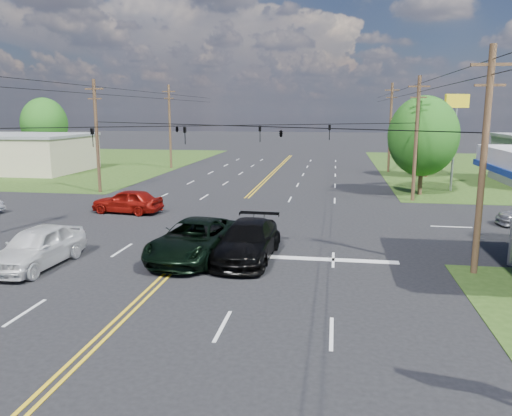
% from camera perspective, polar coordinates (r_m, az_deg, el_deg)
% --- Properties ---
extents(ground, '(280.00, 280.00, 0.00)m').
position_cam_1_polar(ground, '(32.31, -3.59, -1.30)').
color(ground, black).
rests_on(ground, ground).
extents(grass_nw, '(46.00, 48.00, 0.03)m').
position_cam_1_polar(grass_nw, '(75.84, -24.68, 4.80)').
color(grass_nw, '#253F14').
rests_on(grass_nw, ground).
extents(stop_bar, '(10.00, 0.50, 0.02)m').
position_cam_1_polar(stop_bar, '(23.89, 3.99, -5.74)').
color(stop_bar, silver).
rests_on(stop_bar, ground).
extents(retail_nw, '(16.00, 11.00, 4.00)m').
position_cam_1_polar(retail_nw, '(64.63, -25.99, 5.57)').
color(retail_nw, '#B7AE89').
rests_on(retail_nw, ground).
extents(pole_se, '(1.60, 0.28, 9.50)m').
position_cam_1_polar(pole_se, '(22.70, 24.56, 5.07)').
color(pole_se, '#3C2919').
rests_on(pole_se, ground).
extents(pole_nw, '(1.60, 0.28, 9.50)m').
position_cam_1_polar(pole_nw, '(44.56, -17.74, 7.97)').
color(pole_nw, '#3C2919').
rests_on(pole_nw, ground).
extents(pole_ne, '(1.60, 0.28, 9.50)m').
position_cam_1_polar(pole_ne, '(40.30, 17.83, 7.69)').
color(pole_ne, '#3C2919').
rests_on(pole_ne, ground).
extents(pole_left_far, '(1.60, 0.28, 10.00)m').
position_cam_1_polar(pole_left_far, '(62.11, -9.82, 9.26)').
color(pole_left_far, '#3C2919').
rests_on(pole_left_far, ground).
extents(pole_right_far, '(1.60, 0.28, 10.00)m').
position_cam_1_polar(pole_right_far, '(59.13, 15.10, 8.97)').
color(pole_right_far, '#3C2919').
rests_on(pole_right_far, ground).
extents(span_wire_signals, '(26.00, 18.00, 1.13)m').
position_cam_1_polar(span_wire_signals, '(31.59, -3.72, 9.39)').
color(span_wire_signals, black).
rests_on(span_wire_signals, ground).
extents(power_lines, '(26.04, 100.00, 0.64)m').
position_cam_1_polar(power_lines, '(29.68, -4.67, 14.31)').
color(power_lines, black).
rests_on(power_lines, ground).
extents(tree_right_a, '(5.70, 5.70, 8.18)m').
position_cam_1_polar(tree_right_a, '(43.42, 18.56, 7.79)').
color(tree_right_a, '#3C2919').
rests_on(tree_right_a, ground).
extents(tree_right_b, '(4.94, 4.94, 7.09)m').
position_cam_1_polar(tree_right_b, '(55.68, 19.09, 7.67)').
color(tree_right_b, '#3C2919').
rests_on(tree_right_b, ground).
extents(tree_far_l, '(6.08, 6.08, 8.72)m').
position_cam_1_polar(tree_far_l, '(73.92, -23.04, 8.83)').
color(tree_far_l, '#3C2919').
rests_on(tree_far_l, ground).
extents(pickup_dkgreen, '(3.71, 6.82, 1.81)m').
position_cam_1_polar(pickup_dkgreen, '(23.76, -7.03, -3.61)').
color(pickup_dkgreen, black).
rests_on(pickup_dkgreen, ground).
extents(suv_black, '(2.74, 6.21, 1.77)m').
position_cam_1_polar(suv_black, '(23.42, -0.98, -3.80)').
color(suv_black, black).
rests_on(suv_black, ground).
extents(pickup_white, '(2.41, 5.47, 1.83)m').
position_cam_1_polar(pickup_white, '(24.40, -23.73, -4.07)').
color(pickup_white, silver).
rests_on(pickup_white, ground).
extents(sedan_red, '(5.03, 2.50, 1.65)m').
position_cam_1_polar(sedan_red, '(35.26, -14.49, 0.77)').
color(sedan_red, maroon).
rests_on(sedan_red, ground).
extents(polesign_ne, '(2.19, 1.16, 8.33)m').
position_cam_1_polar(polesign_ne, '(46.40, 21.89, 9.80)').
color(polesign_ne, '#A5A5AA').
rests_on(polesign_ne, ground).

